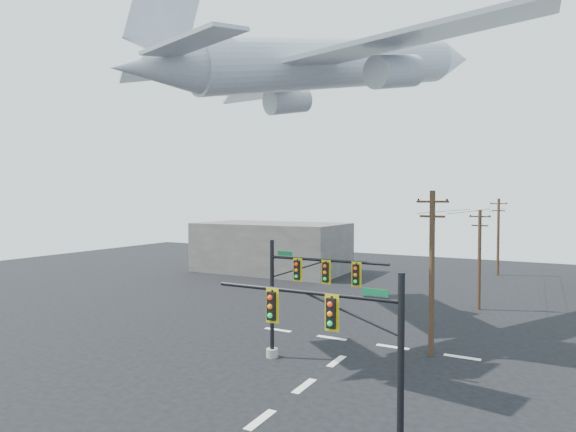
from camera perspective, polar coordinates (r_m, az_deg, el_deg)
The scene contains 10 objects.
ground at distance 21.20m, azimuth -3.29°, elevation -22.97°, with size 120.00×120.00×0.00m, color black.
lane_markings at distance 25.54m, azimuth 3.35°, elevation -18.50°, with size 14.00×21.20×0.01m.
signal_mast_near at distance 17.02m, azimuth 7.83°, elevation -16.35°, with size 7.39×0.73×6.60m.
signal_mast_far at distance 26.58m, azimuth 1.28°, elevation -9.19°, with size 7.09×0.73×6.66m.
utility_pole_a at distance 28.72m, azimuth 16.67°, elevation -6.11°, with size 1.88×0.50×9.44m.
utility_pole_b at distance 41.92m, azimuth 21.74°, elevation -4.60°, with size 1.64×0.27×8.10m.
utility_pole_c at distance 61.65m, azimuth 23.65°, elevation -2.09°, with size 1.85×0.31×9.05m.
power_lines at distance 44.86m, azimuth 21.92°, elevation 0.67°, with size 2.56×33.45×0.22m.
airliner at distance 35.74m, azimuth 5.73°, elevation 17.50°, with size 27.92×30.54×9.15m.
building_left at distance 59.82m, azimuth -1.99°, elevation -3.71°, with size 18.00×10.00×6.00m, color slate.
Camera 1 is at (10.11, -16.35, 8.95)m, focal length 30.00 mm.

